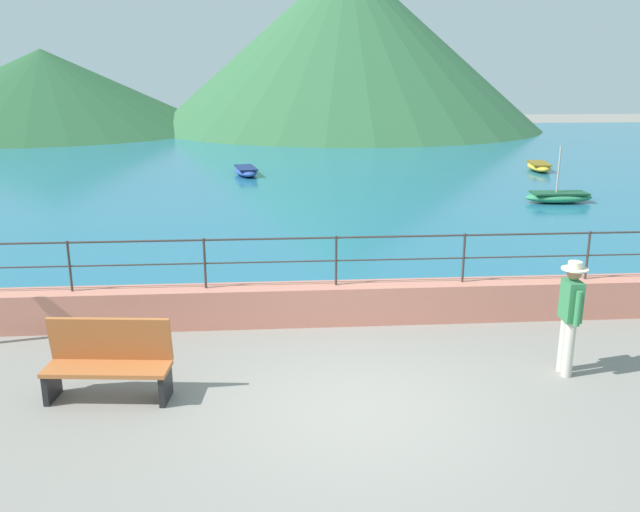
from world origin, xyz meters
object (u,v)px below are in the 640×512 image
object	(u,v)px
bench_main	(109,359)
boat_2	(246,171)
boat_1	(559,197)
boat_0	(539,166)
person_walking	(570,312)

from	to	relation	value
bench_main	boat_2	size ratio (longest dim) A/B	0.72
bench_main	boat_1	xyz separation A→B (m)	(12.03, 12.85, -0.30)
boat_0	boat_2	bearing A→B (deg)	-178.22
bench_main	person_walking	world-z (taller)	person_walking
bench_main	boat_2	xyz separation A→B (m)	(1.22, 19.73, -0.30)
bench_main	person_walking	distance (m)	6.63
person_walking	boat_0	size ratio (longest dim) A/B	0.72
boat_2	bench_main	bearing A→B (deg)	-93.55
boat_0	boat_2	world-z (taller)	same
boat_2	boat_0	bearing A→B (deg)	1.78
person_walking	boat_1	world-z (taller)	boat_1
person_walking	boat_2	size ratio (longest dim) A/B	0.72
bench_main	boat_0	distance (m)	24.69
bench_main	boat_0	bearing A→B (deg)	54.66
boat_1	boat_2	distance (m)	12.81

